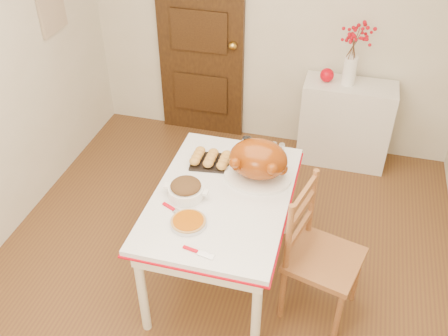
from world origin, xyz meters
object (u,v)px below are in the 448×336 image
(sideboard, at_px, (345,124))
(kitchen_table, at_px, (222,237))
(chair_oak, at_px, (325,257))
(turkey_platter, at_px, (258,161))
(pumpkin_pie, at_px, (188,222))

(sideboard, height_order, kitchen_table, sideboard)
(kitchen_table, bearing_deg, chair_oak, -8.94)
(sideboard, relative_size, kitchen_table, 0.62)
(kitchen_table, relative_size, turkey_platter, 2.85)
(turkey_platter, bearing_deg, sideboard, 52.87)
(chair_oak, relative_size, pumpkin_pie, 4.51)
(sideboard, relative_size, pumpkin_pie, 3.65)
(sideboard, height_order, turkey_platter, turkey_platter)
(kitchen_table, xyz_separation_m, chair_oak, (0.72, -0.11, 0.11))
(kitchen_table, distance_m, turkey_platter, 0.61)
(kitchen_table, height_order, chair_oak, chair_oak)
(sideboard, height_order, pumpkin_pie, pumpkin_pie)
(kitchen_table, bearing_deg, sideboard, 67.12)
(kitchen_table, relative_size, chair_oak, 1.30)
(sideboard, xyz_separation_m, turkey_platter, (-0.54, -1.49, 0.52))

